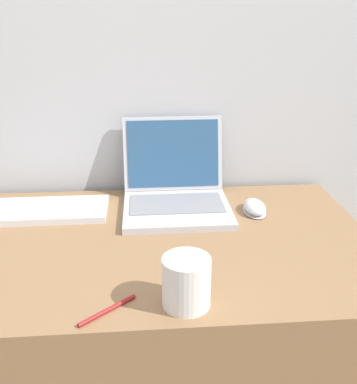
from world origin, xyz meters
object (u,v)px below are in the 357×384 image
object	(u,v)px
drink_cup	(186,281)
computer_mouse	(255,207)
pen	(108,310)
laptop	(176,190)
external_keyboard	(42,211)

from	to	relation	value
drink_cup	computer_mouse	distance (m)	0.50
computer_mouse	pen	bearing A→B (deg)	-132.26
laptop	computer_mouse	size ratio (longest dim) A/B	2.94
laptop	computer_mouse	distance (m)	0.24
computer_mouse	pen	xyz separation A→B (m)	(-0.41, -0.45, -0.01)
computer_mouse	external_keyboard	size ratio (longest dim) A/B	0.30
laptop	external_keyboard	distance (m)	0.40
computer_mouse	laptop	bearing A→B (deg)	163.24
computer_mouse	external_keyboard	bearing A→B (deg)	176.29
drink_cup	laptop	bearing A→B (deg)	88.12
drink_cup	pen	xyz separation A→B (m)	(-0.16, -0.01, -0.05)
drink_cup	pen	distance (m)	0.17
laptop	external_keyboard	size ratio (longest dim) A/B	0.87
computer_mouse	pen	distance (m)	0.60
laptop	drink_cup	world-z (taller)	laptop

